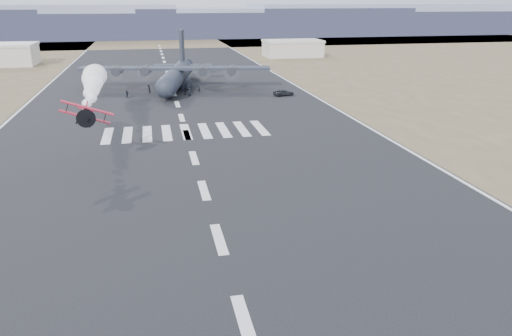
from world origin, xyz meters
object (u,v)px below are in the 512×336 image
object	(u,v)px
crew_d	(185,91)
crew_f	(165,91)
hangar_right	(293,48)
transport_aircraft	(177,74)
aerobatic_biplane	(86,113)
support_vehicle	(284,93)
crew_c	(182,89)
crew_g	(186,87)
crew_a	(199,89)
crew_e	(190,92)
crew_h	(149,89)
crew_b	(127,94)

from	to	relation	value
crew_d	crew_f	bearing A→B (deg)	-42.14
hangar_right	transport_aircraft	size ratio (longest dim) A/B	0.47
aerobatic_biplane	support_vehicle	xyz separation A→B (m)	(36.10, 41.61, -6.20)
crew_c	crew_g	world-z (taller)	crew_g
crew_a	crew_g	bearing A→B (deg)	-29.64
aerobatic_biplane	transport_aircraft	world-z (taller)	transport_aircraft
crew_e	transport_aircraft	bearing A→B (deg)	-80.42
transport_aircraft	crew_g	distance (m)	5.59
aerobatic_biplane	crew_e	xyz separation A→B (m)	(16.09, 45.51, -5.98)
crew_c	crew_h	size ratio (longest dim) A/B	0.99
crew_c	crew_g	size ratio (longest dim) A/B	0.99
support_vehicle	crew_g	world-z (taller)	crew_g
aerobatic_biplane	crew_b	size ratio (longest dim) A/B	3.83
crew_b	crew_e	world-z (taller)	crew_e
crew_b	crew_h	xyz separation A→B (m)	(4.60, 4.72, 0.10)
support_vehicle	crew_e	distance (m)	20.39
support_vehicle	crew_d	distance (m)	21.55
crew_a	crew_f	xyz separation A→B (m)	(-7.47, -0.76, -0.13)
aerobatic_biplane	crew_d	xyz separation A→B (m)	(15.30, 47.23, -5.95)
crew_e	hangar_right	bearing A→B (deg)	-122.69
crew_b	crew_c	size ratio (longest dim) A/B	0.89
hangar_right	crew_c	distance (m)	78.65
hangar_right	support_vehicle	xyz separation A→B (m)	(-22.82, -73.30, -2.39)
transport_aircraft	crew_h	world-z (taller)	transport_aircraft
crew_c	crew_h	bearing A→B (deg)	-42.07
crew_c	crew_e	world-z (taller)	crew_c
crew_a	crew_f	size ratio (longest dim) A/B	1.16
aerobatic_biplane	crew_f	xyz separation A→B (m)	(10.96, 48.19, -6.03)
hangar_right	aerobatic_biplane	xyz separation A→B (m)	(-58.92, -114.91, 3.81)
crew_d	crew_h	xyz separation A→B (m)	(-7.81, 3.56, 0.01)
crew_f	aerobatic_biplane	bearing A→B (deg)	37.62
hangar_right	transport_aircraft	bearing A→B (deg)	-127.47
transport_aircraft	crew_a	bearing A→B (deg)	-48.47
support_vehicle	crew_e	size ratio (longest dim) A/B	2.63
aerobatic_biplane	crew_h	xyz separation A→B (m)	(7.49, 50.79, -5.94)
hangar_right	crew_a	world-z (taller)	hangar_right
support_vehicle	crew_d	bearing A→B (deg)	64.39
transport_aircraft	crew_f	bearing A→B (deg)	-99.64
crew_d	crew_a	bearing A→B (deg)	179.30
crew_f	crew_d	bearing A→B (deg)	127.86
aerobatic_biplane	crew_d	distance (m)	50.00
support_vehicle	crew_g	bearing A→B (deg)	53.36
support_vehicle	crew_d	xyz separation A→B (m)	(-20.80, 5.62, 0.25)
crew_h	hangar_right	bearing A→B (deg)	178.66
support_vehicle	aerobatic_biplane	bearing A→B (deg)	128.56
crew_h	crew_a	bearing A→B (deg)	117.84
crew_a	crew_b	world-z (taller)	crew_a
crew_c	crew_e	size ratio (longest dim) A/B	1.03
crew_d	crew_g	size ratio (longest dim) A/B	0.99
support_vehicle	crew_d	size ratio (longest dim) A/B	2.56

